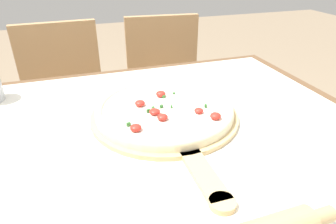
{
  "coord_description": "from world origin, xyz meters",
  "views": [
    {
      "loc": [
        -0.16,
        -0.58,
        1.17
      ],
      "look_at": [
        0.05,
        0.06,
        0.8
      ],
      "focal_mm": 32.0,
      "sensor_mm": 36.0,
      "label": 1
    }
  ],
  "objects_px": {
    "pizza_peel": "(166,118)",
    "chair_right": "(166,90)",
    "pizza": "(165,109)",
    "chair_left": "(67,103)"
  },
  "relations": [
    {
      "from": "pizza",
      "to": "chair_left",
      "type": "distance_m",
      "value": 0.83
    },
    {
      "from": "pizza_peel",
      "to": "chair_left",
      "type": "height_order",
      "value": "chair_left"
    },
    {
      "from": "chair_left",
      "to": "chair_right",
      "type": "distance_m",
      "value": 0.51
    },
    {
      "from": "pizza_peel",
      "to": "chair_right",
      "type": "distance_m",
      "value": 0.82
    },
    {
      "from": "pizza",
      "to": "chair_left",
      "type": "xyz_separation_m",
      "value": [
        -0.27,
        0.73,
        -0.29
      ]
    },
    {
      "from": "pizza_peel",
      "to": "chair_right",
      "type": "height_order",
      "value": "chair_right"
    },
    {
      "from": "pizza",
      "to": "chair_left",
      "type": "relative_size",
      "value": 0.41
    },
    {
      "from": "pizza_peel",
      "to": "pizza",
      "type": "relative_size",
      "value": 1.53
    },
    {
      "from": "chair_left",
      "to": "pizza",
      "type": "bearing_deg",
      "value": -71.87
    },
    {
      "from": "pizza",
      "to": "chair_right",
      "type": "height_order",
      "value": "chair_right"
    }
  ]
}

